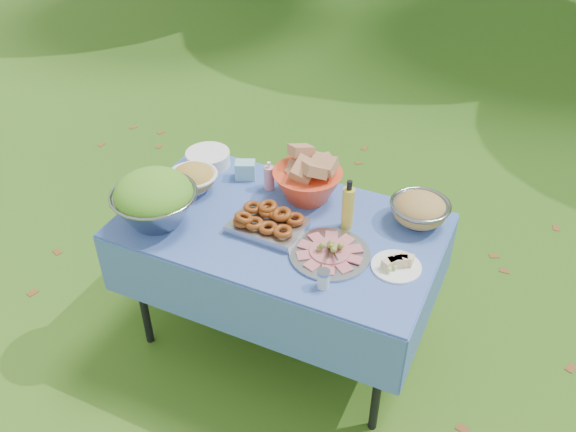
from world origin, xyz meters
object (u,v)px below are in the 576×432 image
(salad_bowl, at_px, (154,199))
(charcuterie_platter, at_px, (330,248))
(plate_stack, at_px, (208,158))
(oil_bottle, at_px, (348,205))
(bread_bowl, at_px, (308,178))
(picnic_table, at_px, (281,284))
(pasta_bowl_steel, at_px, (420,209))

(salad_bowl, xyz_separation_m, charcuterie_platter, (0.81, 0.12, -0.09))
(plate_stack, height_order, oil_bottle, oil_bottle)
(salad_bowl, distance_m, bread_bowl, 0.73)
(plate_stack, distance_m, bread_bowl, 0.60)
(picnic_table, relative_size, plate_stack, 6.30)
(charcuterie_platter, bearing_deg, plate_stack, 154.37)
(plate_stack, bearing_deg, pasta_bowl_steel, -0.99)
(bread_bowl, distance_m, charcuterie_platter, 0.45)
(picnic_table, bearing_deg, plate_stack, 151.80)
(picnic_table, relative_size, salad_bowl, 3.72)
(picnic_table, distance_m, charcuterie_platter, 0.52)
(plate_stack, relative_size, charcuterie_platter, 0.65)
(picnic_table, bearing_deg, bread_bowl, 84.15)
(salad_bowl, relative_size, charcuterie_platter, 1.11)
(plate_stack, distance_m, oil_bottle, 0.88)
(salad_bowl, distance_m, plate_stack, 0.54)
(picnic_table, xyz_separation_m, bread_bowl, (0.03, 0.25, 0.49))
(salad_bowl, height_order, bread_bowl, salad_bowl)
(salad_bowl, bearing_deg, charcuterie_platter, 8.23)
(picnic_table, distance_m, bread_bowl, 0.55)
(bread_bowl, bearing_deg, oil_bottle, -28.45)
(salad_bowl, distance_m, pasta_bowl_steel, 1.21)
(salad_bowl, xyz_separation_m, oil_bottle, (0.81, 0.34, -0.00))
(oil_bottle, bearing_deg, plate_stack, 167.25)
(salad_bowl, xyz_separation_m, bread_bowl, (0.55, 0.48, -0.02))
(salad_bowl, bearing_deg, oil_bottle, 22.53)
(salad_bowl, height_order, oil_bottle, salad_bowl)
(oil_bottle, bearing_deg, pasta_bowl_steel, 31.05)
(bread_bowl, xyz_separation_m, oil_bottle, (0.26, -0.14, 0.01))
(bread_bowl, relative_size, oil_bottle, 1.35)
(salad_bowl, distance_m, charcuterie_platter, 0.83)
(picnic_table, bearing_deg, oil_bottle, 21.39)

